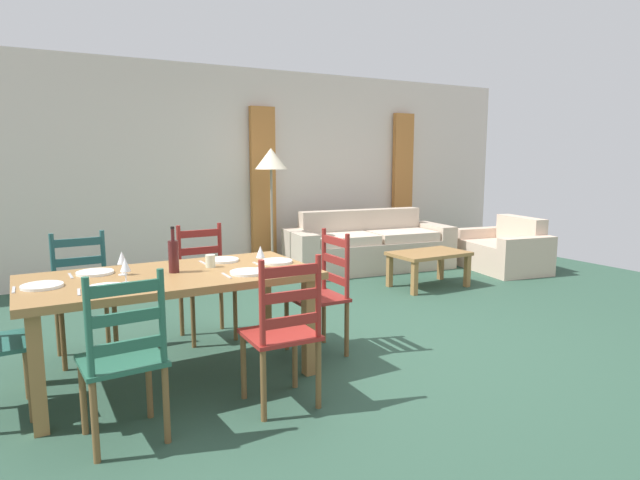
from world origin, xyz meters
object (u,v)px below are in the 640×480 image
at_px(dining_chair_near_right, 283,332).
at_px(armchair_upholstered, 506,252).
at_px(wine_bottle, 174,255).
at_px(coffee_table, 429,257).
at_px(coffee_cup_primary, 210,261).
at_px(standing_lamp, 271,167).
at_px(wine_glass_near_left, 125,266).
at_px(dining_chair_near_left, 124,358).
at_px(dining_chair_head_east, 322,293).
at_px(dining_chair_far_right, 205,282).
at_px(wine_glass_far_left, 122,259).
at_px(wine_glass_near_right, 260,253).
at_px(dining_chair_far_left, 83,296).
at_px(couch, 368,248).
at_px(dining_table, 172,286).

xyz_separation_m(dining_chair_near_right, armchair_upholstered, (4.43, 2.21, -0.23)).
relative_size(wine_bottle, coffee_table, 0.35).
relative_size(coffee_cup_primary, coffee_table, 0.10).
xyz_separation_m(wine_bottle, coffee_cup_primary, (0.27, 0.05, -0.07)).
bearing_deg(standing_lamp, dining_chair_near_right, -113.51).
relative_size(dining_chair_near_right, wine_glass_near_left, 5.96).
height_order(coffee_table, standing_lamp, standing_lamp).
xyz_separation_m(dining_chair_near_left, dining_chair_near_right, (0.92, -0.03, 0.00)).
bearing_deg(armchair_upholstered, wine_bottle, -163.67).
height_order(dining_chair_head_east, wine_glass_near_left, dining_chair_head_east).
bearing_deg(dining_chair_far_right, wine_glass_far_left, -139.00).
bearing_deg(standing_lamp, coffee_table, -45.19).
relative_size(dining_chair_far_right, wine_bottle, 3.04).
height_order(dining_chair_head_east, wine_glass_near_right, dining_chair_head_east).
xyz_separation_m(dining_chair_far_left, coffee_table, (3.81, 0.44, -0.12)).
distance_m(couch, armchair_upholstered, 1.88).
distance_m(wine_glass_far_left, coffee_cup_primary, 0.60).
height_order(dining_chair_near_left, wine_glass_near_right, dining_chair_near_left).
xyz_separation_m(dining_chair_head_east, couch, (2.14, 2.47, -0.19)).
bearing_deg(wine_bottle, wine_glass_near_right, -15.52).
relative_size(dining_chair_near_left, wine_glass_far_left, 5.96).
xyz_separation_m(dining_chair_near_left, wine_bottle, (0.47, 0.75, 0.39)).
relative_size(wine_glass_near_left, standing_lamp, 0.10).
bearing_deg(wine_bottle, wine_glass_far_left, 164.53).
relative_size(dining_table, armchair_upholstered, 1.48).
bearing_deg(wine_bottle, coffee_table, 19.84).
bearing_deg(wine_glass_near_right, dining_table, 167.85).
bearing_deg(wine_glass_far_left, dining_chair_far_right, 41.00).
distance_m(wine_bottle, wine_glass_far_left, 0.33).
height_order(dining_chair_far_right, wine_glass_far_left, dining_chair_far_right).
distance_m(dining_chair_far_right, coffee_table, 2.89).
bearing_deg(dining_chair_far_left, standing_lamp, 37.27).
bearing_deg(wine_glass_near_left, dining_chair_far_right, 49.49).
bearing_deg(wine_glass_near_left, coffee_cup_primary, 19.80).
distance_m(dining_chair_head_east, couch, 3.28).
xyz_separation_m(coffee_table, standing_lamp, (-1.39, 1.40, 1.06)).
xyz_separation_m(wine_glass_far_left, couch, (3.59, 2.32, -0.57)).
relative_size(dining_table, wine_glass_near_right, 11.80).
bearing_deg(dining_chair_near_left, dining_chair_head_east, 22.99).
relative_size(wine_glass_near_right, coffee_table, 0.18).
height_order(wine_bottle, standing_lamp, standing_lamp).
height_order(dining_chair_head_east, wine_glass_far_left, dining_chair_head_east).
relative_size(dining_chair_far_left, dining_chair_head_east, 1.00).
relative_size(dining_table, dining_chair_near_right, 1.98).
relative_size(dining_chair_near_left, dining_chair_near_right, 1.00).
relative_size(wine_bottle, wine_glass_near_left, 1.96).
bearing_deg(wine_glass_near_left, standing_lamp, 50.76).
xyz_separation_m(dining_chair_near_left, armchair_upholstered, (5.35, 2.18, -0.23)).
relative_size(dining_chair_near_right, wine_glass_far_left, 5.96).
bearing_deg(dining_chair_near_left, couch, 40.10).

